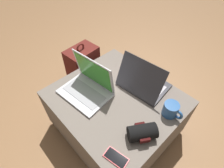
# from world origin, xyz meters

# --- Properties ---
(ground_plane) EXTENTS (14.00, 14.00, 0.00)m
(ground_plane) POSITION_xyz_m (0.00, 0.00, 0.00)
(ground_plane) COLOR olive
(ottoman) EXTENTS (0.85, 0.77, 0.42)m
(ottoman) POSITION_xyz_m (0.00, 0.00, 0.21)
(ottoman) COLOR #3D3832
(ottoman) RESTS_ON ground_plane
(laptop_near) EXTENTS (0.37, 0.29, 0.26)m
(laptop_near) POSITION_xyz_m (-0.17, -0.11, 0.48)
(laptop_near) COLOR silver
(laptop_near) RESTS_ON ottoman
(laptop_far) EXTENTS (0.36, 0.29, 0.26)m
(laptop_far) POSITION_xyz_m (0.06, 0.20, 0.48)
(laptop_far) COLOR #333338
(laptop_far) RESTS_ON ottoman
(cell_phone) EXTENTS (0.14, 0.09, 0.01)m
(cell_phone) POSITION_xyz_m (0.30, -0.29, 0.43)
(cell_phone) COLOR red
(cell_phone) RESTS_ON ottoman
(backpack) EXTENTS (0.27, 0.30, 0.52)m
(backpack) POSITION_xyz_m (-0.59, 0.12, 0.22)
(backpack) COLOR #5B1E19
(backpack) RESTS_ON ground_plane
(wrist_brace) EXTENTS (0.16, 0.19, 0.09)m
(wrist_brace) POSITION_xyz_m (0.31, -0.10, 0.47)
(wrist_brace) COLOR black
(wrist_brace) RESTS_ON ottoman
(coffee_mug) EXTENTS (0.13, 0.10, 0.09)m
(coffee_mug) POSITION_xyz_m (0.34, 0.15, 0.47)
(coffee_mug) COLOR #285693
(coffee_mug) RESTS_ON ottoman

